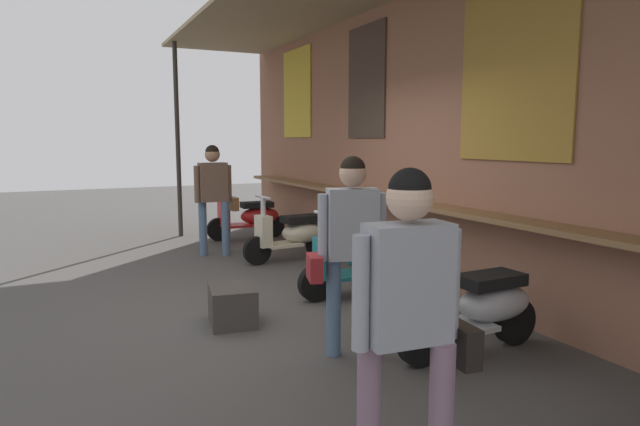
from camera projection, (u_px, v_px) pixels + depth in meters
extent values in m
plane|color=#474442|center=(272.00, 306.00, 5.72)|extent=(31.36, 31.36, 0.00)
cube|color=#8C5B44|center=(432.00, 133.00, 6.35)|extent=(11.20, 0.25, 3.65)
cube|color=brown|center=(409.00, 203.00, 6.33)|extent=(10.08, 0.36, 0.05)
cube|color=gold|center=(297.00, 94.00, 9.46)|extent=(1.15, 0.02, 1.51)
cube|color=#423328|center=(366.00, 82.00, 7.35)|extent=(0.95, 0.02, 1.51)
cube|color=olive|center=(514.00, 66.00, 4.99)|extent=(1.38, 0.02, 1.73)
cylinder|color=#332D28|center=(178.00, 140.00, 9.70)|extent=(0.08, 0.08, 3.48)
ellipsoid|color=red|center=(260.00, 216.00, 9.68)|extent=(0.41, 0.71, 0.30)
cube|color=black|center=(257.00, 205.00, 9.63)|extent=(0.32, 0.56, 0.10)
cube|color=red|center=(241.00, 225.00, 9.56)|extent=(0.40, 0.51, 0.04)
cube|color=red|center=(224.00, 214.00, 9.41)|extent=(0.29, 0.17, 0.44)
cylinder|color=#B7B7BC|center=(224.00, 206.00, 9.39)|extent=(0.07, 0.07, 0.70)
cylinder|color=#B7B7BC|center=(223.00, 186.00, 9.35)|extent=(0.46, 0.05, 0.04)
cylinder|color=black|center=(218.00, 229.00, 9.41)|extent=(0.11, 0.40, 0.40)
cylinder|color=black|center=(273.00, 226.00, 9.80)|extent=(0.11, 0.40, 0.40)
ellipsoid|color=beige|center=(304.00, 232.00, 7.95)|extent=(0.43, 0.73, 0.30)
cube|color=black|center=(301.00, 219.00, 7.90)|extent=(0.34, 0.57, 0.10)
cube|color=beige|center=(283.00, 244.00, 7.80)|extent=(0.42, 0.53, 0.04)
cube|color=beige|center=(263.00, 231.00, 7.62)|extent=(0.29, 0.18, 0.44)
cylinder|color=#B7B7BC|center=(263.00, 222.00, 7.60)|extent=(0.07, 0.07, 0.70)
cylinder|color=#B7B7BC|center=(263.00, 197.00, 7.55)|extent=(0.46, 0.07, 0.04)
cylinder|color=black|center=(257.00, 251.00, 7.60)|extent=(0.13, 0.41, 0.40)
cylinder|color=black|center=(319.00, 244.00, 8.10)|extent=(0.13, 0.41, 0.40)
ellipsoid|color=#197075|center=(375.00, 259.00, 6.18)|extent=(0.38, 0.70, 0.30)
cube|color=black|center=(372.00, 242.00, 6.13)|extent=(0.30, 0.55, 0.10)
cube|color=#197075|center=(348.00, 275.00, 6.05)|extent=(0.38, 0.50, 0.04)
cube|color=#197075|center=(324.00, 258.00, 5.89)|extent=(0.28, 0.16, 0.44)
cylinder|color=#B7B7BC|center=(324.00, 246.00, 5.87)|extent=(0.07, 0.07, 0.70)
cylinder|color=#B7B7BC|center=(324.00, 214.00, 5.82)|extent=(0.46, 0.04, 0.04)
cylinder|color=black|center=(316.00, 283.00, 5.88)|extent=(0.10, 0.40, 0.40)
cylinder|color=black|center=(393.00, 273.00, 6.32)|extent=(0.10, 0.40, 0.40)
ellipsoid|color=#B2B5BA|center=(494.00, 303.00, 4.51)|extent=(0.40, 0.71, 0.30)
cube|color=black|center=(490.00, 280.00, 4.46)|extent=(0.31, 0.56, 0.10)
cube|color=#B2B5BA|center=(461.00, 327.00, 4.37)|extent=(0.39, 0.51, 0.04)
cube|color=#B2B5BA|center=(432.00, 305.00, 4.20)|extent=(0.28, 0.17, 0.44)
cylinder|color=#B7B7BC|center=(433.00, 289.00, 4.19)|extent=(0.07, 0.07, 0.70)
cylinder|color=#B7B7BC|center=(434.00, 244.00, 4.14)|extent=(0.46, 0.05, 0.04)
cylinder|color=black|center=(421.00, 341.00, 4.19)|extent=(0.11, 0.40, 0.40)
cylinder|color=black|center=(515.00, 321.00, 4.65)|extent=(0.11, 0.40, 0.40)
cylinder|color=slate|center=(203.00, 228.00, 8.22)|extent=(0.12, 0.12, 0.82)
cylinder|color=slate|center=(226.00, 228.00, 8.23)|extent=(0.12, 0.12, 0.82)
cube|color=brown|center=(213.00, 182.00, 8.13)|extent=(0.21, 0.41, 0.58)
sphere|color=#A37556|center=(212.00, 154.00, 8.08)|extent=(0.22, 0.22, 0.22)
sphere|color=black|center=(212.00, 152.00, 8.07)|extent=(0.20, 0.20, 0.20)
cylinder|color=brown|center=(197.00, 184.00, 8.03)|extent=(0.08, 0.08, 0.55)
cylinder|color=brown|center=(229.00, 183.00, 8.24)|extent=(0.08, 0.08, 0.55)
cube|color=brown|center=(233.00, 204.00, 8.34)|extent=(0.26, 0.10, 0.20)
cylinder|color=slate|center=(370.00, 306.00, 4.42)|extent=(0.12, 0.12, 0.80)
cylinder|color=slate|center=(334.00, 308.00, 4.38)|extent=(0.12, 0.12, 0.80)
cube|color=#999EA8|center=(352.00, 224.00, 4.31)|extent=(0.30, 0.44, 0.56)
sphere|color=tan|center=(353.00, 173.00, 4.25)|extent=(0.22, 0.22, 0.22)
sphere|color=black|center=(353.00, 169.00, 4.25)|extent=(0.20, 0.20, 0.20)
cylinder|color=#999EA8|center=(382.00, 226.00, 4.35)|extent=(0.08, 0.08, 0.53)
cylinder|color=#999EA8|center=(323.00, 228.00, 4.27)|extent=(0.08, 0.08, 0.53)
cube|color=maroon|center=(314.00, 268.00, 4.28)|extent=(0.28, 0.17, 0.20)
cylinder|color=gray|center=(369.00, 418.00, 2.64)|extent=(0.12, 0.12, 0.80)
cylinder|color=gray|center=(441.00, 424.00, 2.58)|extent=(0.12, 0.12, 0.80)
cube|color=#999EA8|center=(408.00, 283.00, 2.52)|extent=(0.24, 0.42, 0.56)
sphere|color=beige|center=(410.00, 198.00, 2.47)|extent=(0.22, 0.22, 0.22)
sphere|color=black|center=(410.00, 189.00, 2.46)|extent=(0.20, 0.20, 0.20)
cylinder|color=#999EA8|center=(361.00, 293.00, 2.44)|extent=(0.08, 0.08, 0.53)
cylinder|color=#999EA8|center=(451.00, 284.00, 2.61)|extent=(0.08, 0.08, 0.53)
cube|color=black|center=(459.00, 343.00, 2.69)|extent=(0.27, 0.12, 0.20)
cube|color=#3D3833|center=(232.00, 305.00, 5.16)|extent=(0.58, 0.50, 0.36)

